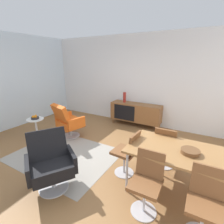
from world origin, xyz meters
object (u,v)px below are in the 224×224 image
(fruit_bowl, at_px, (35,117))
(wooden_bowl_on_table, at_px, (190,152))
(sideboard, at_px, (136,112))
(dining_chair_back_left, at_px, (166,145))
(vase_cobalt, at_px, (124,97))
(side_table_round, at_px, (36,126))
(dining_chair_front_left, at_px, (147,181))
(armchair_black_shell, at_px, (50,161))
(dining_table, at_px, (183,153))
(dining_chair_front_right, at_px, (206,202))
(lounge_chair_red, at_px, (68,121))
(dining_chair_near_window, at_px, (128,152))

(fruit_bowl, bearing_deg, wooden_bowl_on_table, -3.45)
(sideboard, bearing_deg, fruit_bowl, -133.36)
(dining_chair_back_left, bearing_deg, vase_cobalt, 134.17)
(vase_cobalt, distance_m, side_table_round, 2.74)
(dining_chair_front_left, xyz_separation_m, armchair_black_shell, (-1.50, -0.33, -0.00))
(sideboard, bearing_deg, dining_chair_front_left, -65.34)
(armchair_black_shell, bearing_deg, dining_table, 25.71)
(vase_cobalt, distance_m, dining_chair_front_right, 3.82)
(dining_chair_front_left, bearing_deg, sideboard, 114.66)
(side_table_round, bearing_deg, lounge_chair_red, 29.68)
(vase_cobalt, relative_size, dining_table, 0.20)
(sideboard, xyz_separation_m, dining_table, (1.68, -2.35, 0.26))
(dining_chair_front_left, height_order, dining_chair_near_window, same)
(sideboard, bearing_deg, vase_cobalt, 179.73)
(armchair_black_shell, bearing_deg, sideboard, 87.10)
(dining_table, bearing_deg, armchair_black_shell, -154.29)
(wooden_bowl_on_table, distance_m, fruit_bowl, 3.81)
(wooden_bowl_on_table, bearing_deg, lounge_chair_red, 167.78)
(wooden_bowl_on_table, distance_m, dining_chair_front_right, 0.66)
(armchair_black_shell, relative_size, side_table_round, 1.82)
(armchair_black_shell, xyz_separation_m, side_table_round, (-1.86, 1.10, -0.15))
(dining_table, xyz_separation_m, dining_chair_near_window, (-0.89, -0.00, -0.23))
(dining_table, xyz_separation_m, dining_chair_front_left, (-0.35, -0.56, -0.23))
(vase_cobalt, distance_m, dining_chair_near_window, 2.67)
(dining_chair_front_left, relative_size, armchair_black_shell, 0.90)
(dining_table, relative_size, wooden_bowl_on_table, 6.15)
(lounge_chair_red, bearing_deg, sideboard, 53.43)
(dining_chair_front_left, height_order, side_table_round, dining_chair_front_left)
(dining_chair_front_right, relative_size, lounge_chair_red, 0.90)
(armchair_black_shell, xyz_separation_m, fruit_bowl, (-1.86, 1.10, 0.09))
(dining_chair_front_right, bearing_deg, wooden_bowl_on_table, 115.18)
(vase_cobalt, relative_size, side_table_round, 0.62)
(vase_cobalt, relative_size, dining_chair_near_window, 0.38)
(fruit_bowl, bearing_deg, dining_table, -3.19)
(sideboard, bearing_deg, dining_table, -54.32)
(dining_table, bearing_deg, dining_chair_front_left, -122.14)
(wooden_bowl_on_table, xyz_separation_m, armchair_black_shell, (-1.95, -0.87, -0.30))
(vase_cobalt, relative_size, armchair_black_shell, 0.34)
(armchair_black_shell, bearing_deg, side_table_round, 149.44)
(dining_chair_back_left, distance_m, dining_chair_front_right, 1.32)
(dining_table, bearing_deg, vase_cobalt, 131.64)
(dining_chair_back_left, bearing_deg, lounge_chair_red, 178.26)
(vase_cobalt, height_order, fruit_bowl, vase_cobalt)
(sideboard, relative_size, dining_chair_near_window, 1.87)
(vase_cobalt, distance_m, dining_chair_front_left, 3.41)
(dining_chair_near_window, bearing_deg, dining_chair_front_left, -45.88)
(side_table_round, bearing_deg, vase_cobalt, 52.89)
(lounge_chair_red, bearing_deg, wooden_bowl_on_table, -12.22)
(side_table_round, bearing_deg, dining_table, -3.20)
(dining_chair_back_left, bearing_deg, side_table_round, -174.02)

